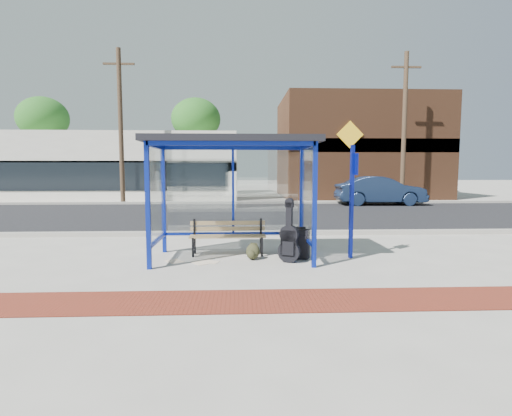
{
  "coord_description": "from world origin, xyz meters",
  "views": [
    {
      "loc": [
        0.12,
        -7.91,
        1.79
      ],
      "look_at": [
        0.47,
        0.2,
        1.01
      ],
      "focal_mm": 28.0,
      "sensor_mm": 36.0,
      "label": 1
    }
  ],
  "objects_px": {
    "backpack": "(253,252)",
    "fire_hydrant": "(414,194)",
    "parked_car": "(380,191)",
    "guitar_bag": "(289,240)",
    "suitcase": "(300,244)",
    "bench": "(228,234)"
  },
  "relations": [
    {
      "from": "suitcase",
      "to": "parked_car",
      "type": "relative_size",
      "value": 0.15
    },
    {
      "from": "guitar_bag",
      "to": "backpack",
      "type": "height_order",
      "value": "guitar_bag"
    },
    {
      "from": "guitar_bag",
      "to": "suitcase",
      "type": "bearing_deg",
      "value": 74.0
    },
    {
      "from": "bench",
      "to": "parked_car",
      "type": "bearing_deg",
      "value": 57.04
    },
    {
      "from": "guitar_bag",
      "to": "parked_car",
      "type": "distance_m",
      "value": 13.93
    },
    {
      "from": "backpack",
      "to": "parked_car",
      "type": "xyz_separation_m",
      "value": [
        6.94,
        12.18,
        0.57
      ]
    },
    {
      "from": "bench",
      "to": "fire_hydrant",
      "type": "distance_m",
      "value": 16.66
    },
    {
      "from": "fire_hydrant",
      "to": "backpack",
      "type": "bearing_deg",
      "value": -124.25
    },
    {
      "from": "backpack",
      "to": "parked_car",
      "type": "height_order",
      "value": "parked_car"
    },
    {
      "from": "parked_car",
      "to": "guitar_bag",
      "type": "bearing_deg",
      "value": 154.27
    },
    {
      "from": "parked_car",
      "to": "fire_hydrant",
      "type": "distance_m",
      "value": 3.05
    },
    {
      "from": "guitar_bag",
      "to": "fire_hydrant",
      "type": "height_order",
      "value": "guitar_bag"
    },
    {
      "from": "guitar_bag",
      "to": "parked_car",
      "type": "height_order",
      "value": "parked_car"
    },
    {
      "from": "suitcase",
      "to": "backpack",
      "type": "xyz_separation_m",
      "value": [
        -0.95,
        -0.05,
        -0.14
      ]
    },
    {
      "from": "guitar_bag",
      "to": "fire_hydrant",
      "type": "relative_size",
      "value": 1.41
    },
    {
      "from": "bench",
      "to": "backpack",
      "type": "relative_size",
      "value": 4.82
    },
    {
      "from": "bench",
      "to": "backpack",
      "type": "xyz_separation_m",
      "value": [
        0.51,
        -0.52,
        -0.27
      ]
    },
    {
      "from": "backpack",
      "to": "parked_car",
      "type": "relative_size",
      "value": 0.08
    },
    {
      "from": "backpack",
      "to": "fire_hydrant",
      "type": "xyz_separation_m",
      "value": [
        9.45,
        13.88,
        0.29
      ]
    },
    {
      "from": "bench",
      "to": "suitcase",
      "type": "distance_m",
      "value": 1.54
    },
    {
      "from": "suitcase",
      "to": "parked_car",
      "type": "xyz_separation_m",
      "value": [
        5.98,
        12.14,
        0.43
      ]
    },
    {
      "from": "guitar_bag",
      "to": "suitcase",
      "type": "xyz_separation_m",
      "value": [
        0.26,
        0.32,
        -0.13
      ]
    }
  ]
}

